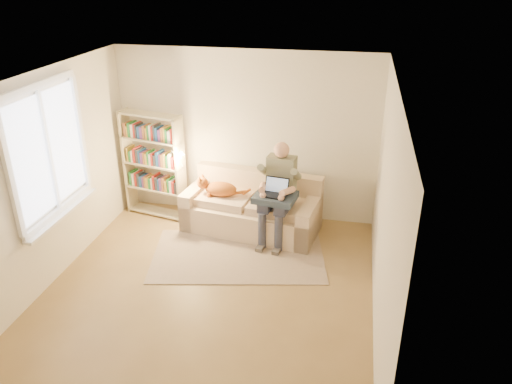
% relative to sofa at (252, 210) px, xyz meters
% --- Properties ---
extents(floor, '(4.50, 4.50, 0.00)m').
position_rel_sofa_xyz_m(floor, '(-0.20, -1.74, -0.31)').
color(floor, brown).
rests_on(floor, ground).
extents(ceiling, '(4.00, 4.50, 0.02)m').
position_rel_sofa_xyz_m(ceiling, '(-0.20, -1.74, 2.29)').
color(ceiling, white).
rests_on(ceiling, wall_back).
extents(wall_left, '(0.02, 4.50, 2.60)m').
position_rel_sofa_xyz_m(wall_left, '(-2.20, -1.74, 0.99)').
color(wall_left, silver).
rests_on(wall_left, floor).
extents(wall_right, '(0.02, 4.50, 2.60)m').
position_rel_sofa_xyz_m(wall_right, '(1.80, -1.74, 0.99)').
color(wall_right, silver).
rests_on(wall_right, floor).
extents(wall_back, '(4.00, 0.02, 2.60)m').
position_rel_sofa_xyz_m(wall_back, '(-0.20, 0.51, 0.99)').
color(wall_back, silver).
rests_on(wall_back, floor).
extents(wall_front, '(4.00, 0.02, 2.60)m').
position_rel_sofa_xyz_m(wall_front, '(-0.20, -3.99, 0.99)').
color(wall_front, silver).
rests_on(wall_front, floor).
extents(window, '(0.12, 1.52, 1.69)m').
position_rel_sofa_xyz_m(window, '(-2.15, -1.54, 1.07)').
color(window, white).
rests_on(window, wall_left).
extents(sofa, '(2.09, 1.16, 0.84)m').
position_rel_sofa_xyz_m(sofa, '(0.00, 0.00, 0.00)').
color(sofa, beige).
rests_on(sofa, floor).
extents(person, '(0.48, 0.69, 1.45)m').
position_rel_sofa_xyz_m(person, '(0.42, -0.21, 0.51)').
color(person, gray).
rests_on(person, sofa).
extents(cat, '(0.74, 0.32, 0.27)m').
position_rel_sofa_xyz_m(cat, '(-0.50, -0.06, 0.35)').
color(cat, orange).
rests_on(cat, sofa).
extents(blanket, '(0.63, 0.54, 0.09)m').
position_rel_sofa_xyz_m(blanket, '(0.41, -0.35, 0.42)').
color(blanket, '#283647').
rests_on(blanket, person).
extents(laptop, '(0.37, 0.33, 0.29)m').
position_rel_sofa_xyz_m(laptop, '(0.41, -0.34, 0.52)').
color(laptop, black).
rests_on(laptop, blanket).
extents(bookshelf, '(1.10, 0.53, 1.68)m').
position_rel_sofa_xyz_m(bookshelf, '(-1.59, 0.16, 0.62)').
color(bookshelf, '#BAB08C').
rests_on(bookshelf, floor).
extents(rug, '(2.57, 1.81, 0.01)m').
position_rel_sofa_xyz_m(rug, '(-0.03, -0.81, -0.30)').
color(rug, gray).
rests_on(rug, floor).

